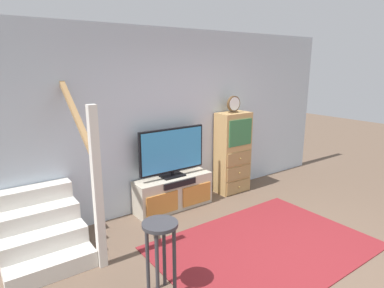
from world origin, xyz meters
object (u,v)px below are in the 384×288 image
object	(u,v)px
media_console	(174,193)
bar_stool_near	(160,242)
desk_clock	(234,104)
television	(172,151)
side_cabinet	(233,153)

from	to	relation	value
media_console	bar_stool_near	size ratio (longest dim) A/B	1.63
media_console	desk_clock	distance (m)	1.75
media_console	desk_clock	bearing A→B (deg)	-0.24
television	side_cabinet	world-z (taller)	side_cabinet
television	media_console	bearing A→B (deg)	-90.00
media_console	side_cabinet	bearing A→B (deg)	0.47
side_cabinet	bar_stool_near	world-z (taller)	side_cabinet
television	bar_stool_near	size ratio (longest dim) A/B	1.44
side_cabinet	desk_clock	size ratio (longest dim) A/B	4.98
bar_stool_near	side_cabinet	bearing A→B (deg)	33.79
side_cabinet	desk_clock	world-z (taller)	desk_clock
side_cabinet	desk_clock	bearing A→B (deg)	-149.74
media_console	bar_stool_near	world-z (taller)	bar_stool_near
media_console	side_cabinet	distance (m)	1.30
television	side_cabinet	xyz separation A→B (m)	(1.22, -0.01, -0.22)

